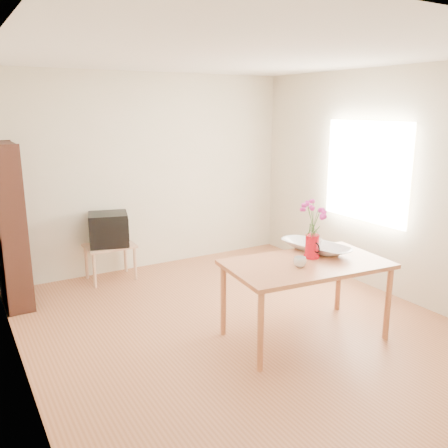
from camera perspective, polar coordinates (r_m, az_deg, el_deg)
room at (r=4.51m, az=2.23°, el=2.98°), size 4.50×4.50×4.50m
table at (r=4.52m, az=9.87°, el=-5.46°), size 1.57×1.00×0.75m
tv_stand at (r=6.19m, az=-13.57°, el=-3.10°), size 0.60×0.45×0.46m
bookshelf at (r=5.65m, az=-24.32°, el=-0.82°), size 0.28×0.70×1.80m
pitcher at (r=4.61m, az=10.52°, el=-2.76°), size 0.15×0.23×0.23m
flowers at (r=4.53m, az=10.69°, el=0.83°), size 0.26×0.26×0.37m
mug at (r=4.34m, az=9.11°, el=-4.53°), size 0.13×0.13×0.09m
bowl at (r=4.78m, az=11.08°, el=-0.53°), size 0.60×0.60×0.47m
teacup_a at (r=4.77m, az=10.70°, el=-1.10°), size 0.09×0.09×0.07m
teacup_b at (r=4.84m, az=11.30°, el=-0.95°), size 0.08×0.08×0.06m
television at (r=6.13m, az=-13.76°, el=-0.55°), size 0.57×0.54×0.41m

